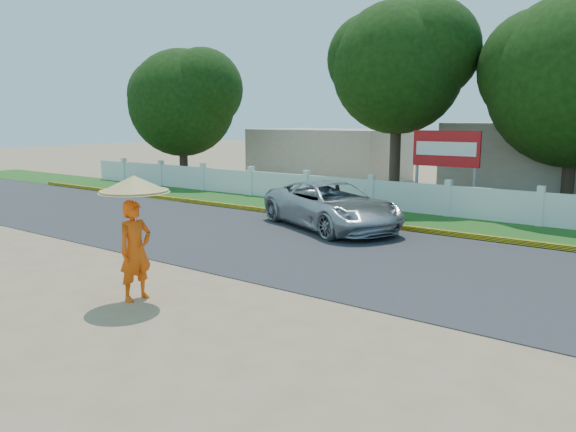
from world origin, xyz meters
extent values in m
plane|color=#9E8460|center=(0.00, 0.00, 0.00)|extent=(120.00, 120.00, 0.00)
cube|color=#38383A|center=(0.00, 4.50, 0.01)|extent=(60.00, 7.00, 0.02)
cube|color=#2D601E|center=(0.00, 9.75, 0.01)|extent=(60.00, 3.50, 0.03)
cube|color=yellow|center=(0.00, 8.05, 0.08)|extent=(40.00, 0.18, 0.16)
cube|color=silver|center=(0.00, 11.20, 0.55)|extent=(40.00, 0.10, 1.10)
cube|color=#B7AD99|center=(-10.00, 19.00, 1.40)|extent=(8.00, 5.00, 2.80)
imported|color=#A8ABB0|center=(-2.09, 7.00, 0.73)|extent=(5.75, 4.36, 1.45)
imported|color=#EB510C|center=(-1.24, -1.09, 0.95)|extent=(0.48, 0.71, 1.89)
cylinder|color=#949399|center=(-1.19, -1.09, 1.67)|extent=(0.03, 0.03, 1.23)
cone|color=tan|center=(-1.19, -1.09, 2.20)|extent=(1.29, 1.29, 0.31)
cylinder|color=gray|center=(-1.68, 12.30, 1.00)|extent=(0.12, 0.12, 2.00)
cylinder|color=gray|center=(0.52, 12.30, 1.00)|extent=(0.12, 0.12, 2.00)
cube|color=red|center=(-0.58, 12.30, 2.30)|extent=(2.50, 0.12, 1.30)
cube|color=silver|center=(-0.58, 12.24, 2.30)|extent=(2.25, 0.02, 0.49)
cylinder|color=#473828|center=(-3.17, 13.42, 1.96)|extent=(0.44, 0.44, 3.93)
sphere|color=#183B0D|center=(-3.17, 13.42, 5.36)|extent=(5.22, 5.22, 5.22)
cylinder|color=#473828|center=(3.13, 14.49, 1.50)|extent=(0.44, 0.44, 3.00)
sphere|color=#183B0D|center=(3.13, 14.49, 4.67)|extent=(6.07, 6.07, 6.07)
cylinder|color=#473828|center=(-15.31, 13.02, 1.33)|extent=(0.44, 0.44, 2.66)
sphere|color=#183B0D|center=(-15.31, 13.02, 4.19)|extent=(5.55, 5.55, 5.55)
camera|label=1|loc=(7.18, -7.50, 3.36)|focal=35.00mm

